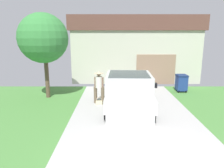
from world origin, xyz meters
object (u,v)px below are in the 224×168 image
Objects in this scene: pickup_truck at (127,92)px; house_with_garage at (132,48)px; front_yard_tree at (41,37)px; wheeled_trash_bin at (180,82)px; handbag at (98,102)px; person_with_hat at (98,86)px.

pickup_truck is 8.34m from house_with_garage.
front_yard_tree is 4.32× the size of wheeled_trash_bin.
pickup_truck is at bearing -12.44° from handbag.
handbag is 4.47m from front_yard_tree.
front_yard_tree reaches higher than person_with_hat.
wheeled_trash_bin is (4.85, 2.55, 0.45)m from handbag.
front_yard_tree is at bearing 176.26° from person_with_hat.
person_with_hat is at bearing -17.16° from front_yard_tree.
house_with_garage is 2.10× the size of front_yard_tree.
front_yard_tree reaches higher than handbag.
pickup_truck is 1.57m from handbag.
pickup_truck is 0.58× the size of house_with_garage.
pickup_truck is at bearing -140.31° from wheeled_trash_bin.
pickup_truck is at bearing -8.28° from person_with_hat.
front_yard_tree is (-5.31, -6.64, 0.86)m from house_with_garage.
front_yard_tree is (-2.95, 0.91, 2.35)m from person_with_hat.
house_with_garage is 6.10m from wheeled_trash_bin.
handbag is 0.09× the size of front_yard_tree.
house_with_garage is (0.94, 8.12, 1.64)m from pickup_truck.
house_with_garage is 8.55m from front_yard_tree.
person_with_hat is at bearing 92.89° from handbag.
pickup_truck is at bearing -18.66° from front_yard_tree.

